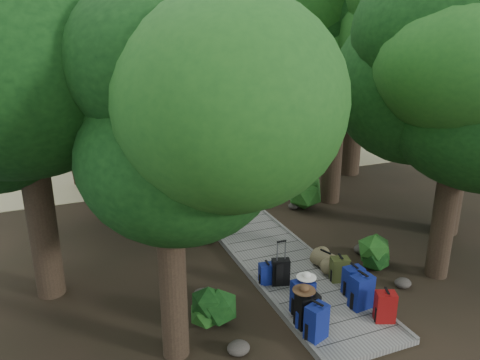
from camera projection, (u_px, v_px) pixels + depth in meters
name	position (u px, v px, depth m)	size (l,w,h in m)	color
ground	(259.00, 243.00, 12.69)	(120.00, 120.00, 0.00)	#2F2217
sand_beach	(144.00, 128.00, 26.75)	(40.00, 22.00, 0.02)	tan
boardwalk	(245.00, 227.00, 13.55)	(2.00, 12.00, 0.12)	gray
backpack_left_a	(317.00, 320.00, 8.53)	(0.41, 0.28, 0.76)	navy
backpack_left_b	(307.00, 309.00, 8.86)	(0.42, 0.30, 0.77)	black
backpack_left_c	(303.00, 295.00, 9.29)	(0.43, 0.30, 0.79)	navy
backpack_left_d	(267.00, 273.00, 10.41)	(0.34, 0.25, 0.52)	navy
backpack_right_a	(385.00, 305.00, 9.06)	(0.38, 0.27, 0.68)	maroon
backpack_right_b	(362.00, 290.00, 9.48)	(0.44, 0.31, 0.79)	navy
backpack_right_c	(353.00, 279.00, 9.98)	(0.40, 0.28, 0.69)	navy
backpack_right_d	(340.00, 268.00, 10.51)	(0.40, 0.29, 0.61)	#353F19
duffel_right_khaki	(325.00, 260.00, 11.09)	(0.40, 0.60, 0.40)	brown
suitcase_on_boardwalk	(281.00, 272.00, 10.36)	(0.39, 0.21, 0.61)	black
lone_suitcase_on_sand	(187.00, 158.00, 19.49)	(0.39, 0.22, 0.61)	black
hat_brown	(304.00, 287.00, 8.74)	(0.44, 0.44, 0.13)	#51351E
hat_white	(307.00, 274.00, 9.16)	(0.40, 0.40, 0.13)	silver
kayak	(100.00, 153.00, 20.84)	(0.79, 3.61, 0.36)	#9D330D
sun_lounger	(247.00, 143.00, 22.18)	(0.57, 1.78, 0.57)	silver
tree_right_a	(458.00, 123.00, 9.93)	(4.36, 4.36, 7.27)	black
tree_right_b	(472.00, 46.00, 11.78)	(5.73, 5.73, 10.23)	black
tree_right_c	(338.00, 59.00, 14.25)	(5.36, 5.36, 9.27)	black
tree_right_d	(360.00, 19.00, 16.81)	(6.36, 6.36, 11.66)	black
tree_right_e	(298.00, 54.00, 18.63)	(5.00, 5.00, 8.99)	black
tree_right_f	(297.00, 32.00, 22.22)	(5.91, 5.91, 10.56)	black
tree_left_a	(167.00, 175.00, 7.36)	(4.05, 4.05, 6.75)	black
tree_left_b	(24.00, 102.00, 8.99)	(4.68, 4.68, 8.43)	black
tree_left_c	(93.00, 82.00, 13.31)	(4.69, 4.69, 8.15)	black
tree_back_a	(122.00, 53.00, 23.74)	(4.90, 4.90, 8.48)	black
tree_back_b	(169.00, 31.00, 26.09)	(5.93, 5.93, 10.60)	black
tree_back_c	(228.00, 38.00, 26.90)	(5.46, 5.46, 9.83)	black
tree_back_d	(22.00, 61.00, 21.74)	(4.79, 4.79, 7.99)	black
palm_right_a	(282.00, 81.00, 17.40)	(4.26, 4.26, 7.25)	#153A10
palm_right_b	(256.00, 51.00, 22.13)	(4.59, 4.59, 8.86)	#153A10
palm_right_c	(196.00, 64.00, 23.53)	(4.73, 4.73, 7.52)	#153A10
palm_left_a	(59.00, 77.00, 15.96)	(4.93, 4.93, 7.84)	#153A10
rock_left_a	(238.00, 348.00, 8.39)	(0.42, 0.38, 0.23)	#4C473F
rock_left_b	(203.00, 294.00, 10.07)	(0.41, 0.37, 0.22)	#4C473F
rock_left_c	(204.00, 238.00, 12.66)	(0.49, 0.44, 0.27)	#4C473F
rock_left_d	(155.00, 206.00, 14.99)	(0.32, 0.29, 0.18)	#4C473F
rock_right_a	(403.00, 283.00, 10.52)	(0.38, 0.34, 0.21)	#4C473F
rock_right_b	(363.00, 249.00, 12.04)	(0.47, 0.43, 0.26)	#4C473F
rock_right_c	(294.00, 206.00, 14.99)	(0.36, 0.32, 0.20)	#4C473F
rock_right_d	(279.00, 184.00, 16.90)	(0.52, 0.47, 0.28)	#4C473F
shrub_left_a	(219.00, 312.00, 8.88)	(0.96, 0.96, 0.86)	#1C5018
shrub_left_b	(192.00, 227.00, 12.70)	(0.90, 0.90, 0.81)	#1C5018
shrub_left_c	(125.00, 184.00, 15.78)	(1.13, 1.13, 1.02)	#1C5018
shrub_right_a	(372.00, 255.00, 11.17)	(0.85, 0.85, 0.77)	#1C5018
shrub_right_b	(299.00, 192.00, 14.91)	(1.24, 1.24, 1.12)	#1C5018
shrub_right_c	(252.00, 166.00, 18.35)	(0.78, 0.78, 0.70)	#1C5018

